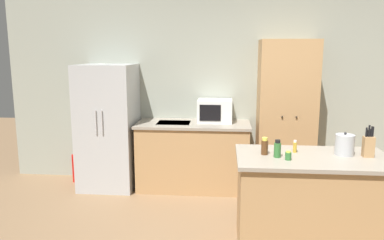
{
  "coord_description": "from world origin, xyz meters",
  "views": [
    {
      "loc": [
        -0.47,
        -2.95,
        1.85
      ],
      "look_at": [
        -0.86,
        1.4,
        1.05
      ],
      "focal_mm": 35.0,
      "sensor_mm": 36.0,
      "label": 1
    }
  ],
  "objects_px": {
    "spice_bottle_short_red": "(277,149)",
    "knife_block": "(368,145)",
    "spice_bottle_tall_dark": "(295,147)",
    "fire_extinguisher": "(76,168)",
    "kettle": "(345,145)",
    "spice_bottle_green_herb": "(265,147)",
    "microwave": "(215,111)",
    "refrigerator": "(108,127)",
    "spice_bottle_amber_oil": "(288,156)",
    "pantry_cabinet": "(286,116)"
  },
  "relations": [
    {
      "from": "spice_bottle_short_red",
      "to": "knife_block",
      "type": "bearing_deg",
      "value": 6.05
    },
    {
      "from": "spice_bottle_tall_dark",
      "to": "fire_extinguisher",
      "type": "xyz_separation_m",
      "value": [
        -2.79,
        1.48,
        -0.75
      ]
    },
    {
      "from": "kettle",
      "to": "spice_bottle_short_red",
      "type": "bearing_deg",
      "value": -167.85
    },
    {
      "from": "spice_bottle_green_herb",
      "to": "fire_extinguisher",
      "type": "height_order",
      "value": "spice_bottle_green_herb"
    },
    {
      "from": "fire_extinguisher",
      "to": "knife_block",
      "type": "bearing_deg",
      "value": -24.66
    },
    {
      "from": "spice_bottle_green_herb",
      "to": "kettle",
      "type": "relative_size",
      "value": 0.75
    },
    {
      "from": "spice_bottle_green_herb",
      "to": "spice_bottle_tall_dark",
      "type": "bearing_deg",
      "value": 18.73
    },
    {
      "from": "spice_bottle_short_red",
      "to": "microwave",
      "type": "bearing_deg",
      "value": 109.94
    },
    {
      "from": "fire_extinguisher",
      "to": "spice_bottle_green_herb",
      "type": "bearing_deg",
      "value": -32.3
    },
    {
      "from": "fire_extinguisher",
      "to": "refrigerator",
      "type": "bearing_deg",
      "value": -11.45
    },
    {
      "from": "knife_block",
      "to": "kettle",
      "type": "height_order",
      "value": "knife_block"
    },
    {
      "from": "refrigerator",
      "to": "spice_bottle_short_red",
      "type": "relative_size",
      "value": 10.34
    },
    {
      "from": "spice_bottle_green_herb",
      "to": "spice_bottle_amber_oil",
      "type": "bearing_deg",
      "value": -39.76
    },
    {
      "from": "microwave",
      "to": "knife_block",
      "type": "bearing_deg",
      "value": -48.21
    },
    {
      "from": "refrigerator",
      "to": "spice_bottle_amber_oil",
      "type": "relative_size",
      "value": 20.32
    },
    {
      "from": "pantry_cabinet",
      "to": "fire_extinguisher",
      "type": "relative_size",
      "value": 4.28
    },
    {
      "from": "kettle",
      "to": "refrigerator",
      "type": "bearing_deg",
      "value": 152.26
    },
    {
      "from": "kettle",
      "to": "fire_extinguisher",
      "type": "relative_size",
      "value": 0.46
    },
    {
      "from": "pantry_cabinet",
      "to": "spice_bottle_short_red",
      "type": "distance_m",
      "value": 1.68
    },
    {
      "from": "microwave",
      "to": "spice_bottle_tall_dark",
      "type": "xyz_separation_m",
      "value": [
        0.81,
        -1.52,
        -0.1
      ]
    },
    {
      "from": "knife_block",
      "to": "refrigerator",
      "type": "bearing_deg",
      "value": 153.12
    },
    {
      "from": "refrigerator",
      "to": "fire_extinguisher",
      "type": "height_order",
      "value": "refrigerator"
    },
    {
      "from": "pantry_cabinet",
      "to": "kettle",
      "type": "distance_m",
      "value": 1.54
    },
    {
      "from": "microwave",
      "to": "pantry_cabinet",
      "type": "bearing_deg",
      "value": -3.09
    },
    {
      "from": "microwave",
      "to": "spice_bottle_tall_dark",
      "type": "bearing_deg",
      "value": -62.04
    },
    {
      "from": "kettle",
      "to": "pantry_cabinet",
      "type": "bearing_deg",
      "value": 101.24
    },
    {
      "from": "spice_bottle_tall_dark",
      "to": "kettle",
      "type": "bearing_deg",
      "value": -6.14
    },
    {
      "from": "spice_bottle_short_red",
      "to": "fire_extinguisher",
      "type": "relative_size",
      "value": 0.35
    },
    {
      "from": "spice_bottle_tall_dark",
      "to": "spice_bottle_green_herb",
      "type": "bearing_deg",
      "value": -161.27
    },
    {
      "from": "microwave",
      "to": "fire_extinguisher",
      "type": "relative_size",
      "value": 0.99
    },
    {
      "from": "microwave",
      "to": "spice_bottle_green_herb",
      "type": "bearing_deg",
      "value": -72.47
    },
    {
      "from": "microwave",
      "to": "kettle",
      "type": "xyz_separation_m",
      "value": [
        1.25,
        -1.57,
        -0.06
      ]
    },
    {
      "from": "microwave",
      "to": "kettle",
      "type": "distance_m",
      "value": 2.0
    },
    {
      "from": "spice_bottle_amber_oil",
      "to": "spice_bottle_green_herb",
      "type": "bearing_deg",
      "value": 140.24
    },
    {
      "from": "spice_bottle_short_red",
      "to": "kettle",
      "type": "distance_m",
      "value": 0.64
    },
    {
      "from": "refrigerator",
      "to": "spice_bottle_tall_dark",
      "type": "relative_size",
      "value": 14.09
    },
    {
      "from": "spice_bottle_green_herb",
      "to": "kettle",
      "type": "bearing_deg",
      "value": 4.09
    },
    {
      "from": "pantry_cabinet",
      "to": "spice_bottle_green_herb",
      "type": "xyz_separation_m",
      "value": [
        -0.43,
        -1.57,
        -0.02
      ]
    },
    {
      "from": "refrigerator",
      "to": "spice_bottle_short_red",
      "type": "height_order",
      "value": "refrigerator"
    },
    {
      "from": "knife_block",
      "to": "spice_bottle_green_herb",
      "type": "xyz_separation_m",
      "value": [
        -0.93,
        -0.0,
        -0.03
      ]
    },
    {
      "from": "refrigerator",
      "to": "spice_bottle_green_herb",
      "type": "distance_m",
      "value": 2.45
    },
    {
      "from": "knife_block",
      "to": "spice_bottle_amber_oil",
      "type": "bearing_deg",
      "value": -167.48
    },
    {
      "from": "refrigerator",
      "to": "microwave",
      "type": "xyz_separation_m",
      "value": [
        1.45,
        0.15,
        0.22
      ]
    },
    {
      "from": "kettle",
      "to": "fire_extinguisher",
      "type": "xyz_separation_m",
      "value": [
        -3.23,
        1.53,
        -0.79
      ]
    },
    {
      "from": "pantry_cabinet",
      "to": "microwave",
      "type": "relative_size",
      "value": 4.31
    },
    {
      "from": "microwave",
      "to": "fire_extinguisher",
      "type": "xyz_separation_m",
      "value": [
        -1.99,
        -0.04,
        -0.85
      ]
    },
    {
      "from": "spice_bottle_amber_oil",
      "to": "fire_extinguisher",
      "type": "height_order",
      "value": "spice_bottle_amber_oil"
    },
    {
      "from": "fire_extinguisher",
      "to": "kettle",
      "type": "bearing_deg",
      "value": -25.27
    },
    {
      "from": "microwave",
      "to": "spice_bottle_short_red",
      "type": "height_order",
      "value": "microwave"
    },
    {
      "from": "pantry_cabinet",
      "to": "knife_block",
      "type": "distance_m",
      "value": 1.64
    }
  ]
}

